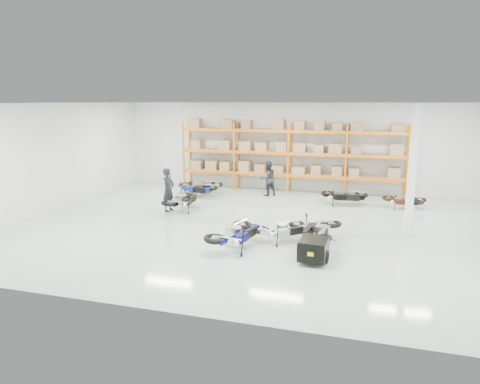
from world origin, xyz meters
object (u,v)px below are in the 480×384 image
(moto_touring_right, at_px, (319,227))
(person_left, at_px, (168,190))
(moto_blue_centre, at_px, (236,230))
(moto_silver_left, at_px, (282,226))
(moto_black_far_left, at_px, (182,197))
(moto_back_c, at_px, (345,193))
(moto_back_a, at_px, (196,185))
(moto_back_d, at_px, (405,198))
(moto_back_b, at_px, (202,183))
(trailer, at_px, (314,249))
(person_back, at_px, (268,178))

(moto_touring_right, height_order, person_left, person_left)
(moto_blue_centre, bearing_deg, moto_silver_left, -125.94)
(moto_black_far_left, relative_size, moto_back_c, 1.07)
(moto_silver_left, bearing_deg, moto_blue_centre, 88.25)
(moto_back_a, bearing_deg, moto_back_d, -77.92)
(moto_blue_centre, relative_size, moto_silver_left, 1.18)
(moto_back_c, height_order, moto_back_d, moto_back_c)
(moto_back_b, height_order, moto_back_d, moto_back_b)
(trailer, relative_size, moto_back_b, 0.91)
(trailer, distance_m, moto_back_c, 7.40)
(moto_touring_right, xyz_separation_m, person_left, (-6.58, 2.68, 0.31))
(moto_touring_right, xyz_separation_m, moto_back_b, (-6.41, 6.14, -0.05))
(person_left, bearing_deg, moto_back_c, -60.01)
(moto_blue_centre, height_order, moto_silver_left, moto_blue_centre)
(moto_back_c, bearing_deg, trailer, 171.91)
(trailer, xyz_separation_m, moto_back_a, (-6.48, 7.09, 0.16))
(moto_touring_right, xyz_separation_m, trailer, (-0.00, -1.60, -0.20))
(moto_back_d, distance_m, person_back, 6.33)
(moto_touring_right, relative_size, moto_back_c, 1.10)
(moto_blue_centre, relative_size, moto_back_b, 1.11)
(person_left, bearing_deg, moto_back_b, 3.69)
(moto_black_far_left, height_order, moto_back_c, moto_black_far_left)
(moto_back_c, distance_m, moto_back_d, 2.53)
(moto_black_far_left, distance_m, person_left, 0.66)
(trailer, relative_size, person_left, 0.91)
(trailer, relative_size, moto_back_a, 0.89)
(moto_back_b, distance_m, moto_back_c, 6.95)
(moto_back_c, relative_size, moto_back_d, 1.14)
(moto_blue_centre, bearing_deg, moto_back_b, -47.59)
(moto_touring_right, distance_m, person_back, 7.45)
(moto_back_b, bearing_deg, moto_back_c, -109.39)
(moto_silver_left, bearing_deg, moto_back_d, -78.37)
(moto_black_far_left, distance_m, person_back, 4.80)
(moto_touring_right, distance_m, moto_back_a, 8.49)
(person_back, bearing_deg, moto_silver_left, 62.33)
(moto_touring_right, bearing_deg, person_back, 122.37)
(moto_back_a, xyz_separation_m, moto_back_c, (7.01, 0.29, -0.02))
(person_back, bearing_deg, person_left, 6.04)
(moto_silver_left, height_order, trailer, moto_silver_left)
(moto_blue_centre, height_order, moto_touring_right, moto_blue_centre)
(moto_silver_left, height_order, moto_black_far_left, moto_black_far_left)
(moto_touring_right, height_order, person_back, person_back)
(moto_back_d, bearing_deg, moto_silver_left, 140.87)
(moto_back_b, bearing_deg, person_back, -95.97)
(moto_back_c, xyz_separation_m, person_left, (-7.11, -3.11, 0.37))
(person_left, bearing_deg, moto_back_d, -65.65)
(moto_black_far_left, bearing_deg, moto_back_c, -155.42)
(moto_blue_centre, height_order, person_left, person_left)
(moto_black_far_left, bearing_deg, person_back, -125.83)
(moto_back_d, xyz_separation_m, person_left, (-9.64, -3.12, 0.44))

